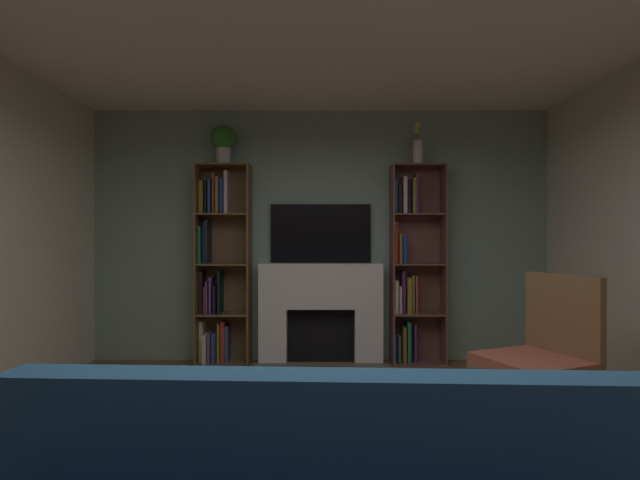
{
  "coord_description": "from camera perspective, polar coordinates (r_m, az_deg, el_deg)",
  "views": [
    {
      "loc": [
        -0.01,
        -2.56,
        1.36
      ],
      "look_at": [
        0.0,
        1.12,
        1.35
      ],
      "focal_mm": 26.87,
      "sensor_mm": 36.0,
      "label": 1
    }
  ],
  "objects": [
    {
      "name": "bookshelf_left",
      "position": [
        5.38,
        -12.06,
        -3.48
      ],
      "size": [
        0.58,
        0.31,
        2.17
      ],
      "color": "brown",
      "rests_on": "ground_plane"
    },
    {
      "name": "fireplace",
      "position": [
        5.3,
        -0.04,
        -8.28
      ],
      "size": [
        1.44,
        0.56,
        1.09
      ],
      "color": "white",
      "rests_on": "ground_plane"
    },
    {
      "name": "tv",
      "position": [
        5.34,
        -0.04,
        0.8
      ],
      "size": [
        1.11,
        0.06,
        0.65
      ],
      "primitive_type": "cube",
      "color": "black",
      "rests_on": "fireplace"
    },
    {
      "name": "bookshelf_right",
      "position": [
        5.37,
        10.67,
        -3.14
      ],
      "size": [
        0.58,
        0.29,
        2.17
      ],
      "color": "brown",
      "rests_on": "ground_plane"
    },
    {
      "name": "vase_with_flowers",
      "position": [
        5.42,
        11.44,
        10.48
      ],
      "size": [
        0.11,
        0.11,
        0.47
      ],
      "color": "silver",
      "rests_on": "bookshelf_right"
    },
    {
      "name": "armchair",
      "position": [
        3.79,
        24.9,
        -12.01
      ],
      "size": [
        0.83,
        0.82,
        1.11
      ],
      "color": "brown",
      "rests_on": "ground_plane"
    },
    {
      "name": "potted_plant",
      "position": [
        5.43,
        -11.54,
        11.46
      ],
      "size": [
        0.28,
        0.28,
        0.43
      ],
      "color": "silver",
      "rests_on": "bookshelf_left"
    },
    {
      "name": "wall_back_accent",
      "position": [
        5.4,
        -0.04,
        0.56
      ],
      "size": [
        5.2,
        0.06,
        2.8
      ],
      "primitive_type": "cube",
      "color": "gray",
      "rests_on": "ground_plane"
    }
  ]
}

